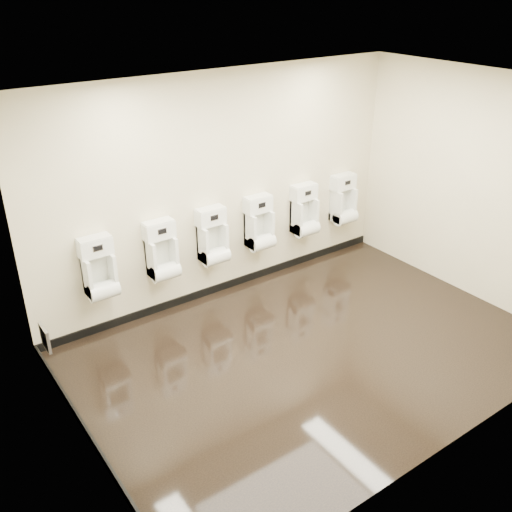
{
  "coord_description": "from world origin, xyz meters",
  "views": [
    {
      "loc": [
        -3.49,
        -3.83,
        3.75
      ],
      "look_at": [
        -0.38,
        0.55,
        1.07
      ],
      "focal_mm": 40.0,
      "sensor_mm": 36.0,
      "label": 1
    }
  ],
  "objects": [
    {
      "name": "urinal_0",
      "position": [
        -1.71,
        1.63,
        0.81
      ],
      "size": [
        0.37,
        0.28,
        0.69
      ],
      "color": "white",
      "rests_on": "back_wall"
    },
    {
      "name": "tile_overlay_left",
      "position": [
        -2.5,
        0.0,
        1.4
      ],
      "size": [
        0.01,
        3.5,
        2.8
      ],
      "primitive_type": "cube",
      "color": "white",
      "rests_on": "ground"
    },
    {
      "name": "urinal_2",
      "position": [
        -0.26,
        1.63,
        0.81
      ],
      "size": [
        0.37,
        0.28,
        0.69
      ],
      "color": "white",
      "rests_on": "back_wall"
    },
    {
      "name": "ground",
      "position": [
        0.0,
        0.0,
        0.0
      ],
      "size": [
        5.0,
        3.5,
        0.0
      ],
      "primitive_type": "cube",
      "color": "black",
      "rests_on": "ground"
    },
    {
      "name": "back_wall",
      "position": [
        0.0,
        1.75,
        1.4
      ],
      "size": [
        5.0,
        0.02,
        2.8
      ],
      "primitive_type": "cube",
      "color": "beige",
      "rests_on": "ground"
    },
    {
      "name": "right_wall",
      "position": [
        2.5,
        0.0,
        1.4
      ],
      "size": [
        0.02,
        3.5,
        2.8
      ],
      "primitive_type": "cube",
      "color": "beige",
      "rests_on": "ground"
    },
    {
      "name": "urinal_4",
      "position": [
        1.2,
        1.63,
        0.81
      ],
      "size": [
        0.37,
        0.28,
        0.69
      ],
      "color": "white",
      "rests_on": "back_wall"
    },
    {
      "name": "urinal_1",
      "position": [
        -0.95,
        1.63,
        0.81
      ],
      "size": [
        0.37,
        0.28,
        0.69
      ],
      "color": "white",
      "rests_on": "back_wall"
    },
    {
      "name": "ceiling",
      "position": [
        0.0,
        0.0,
        2.8
      ],
      "size": [
        5.0,
        3.5,
        0.0
      ],
      "primitive_type": "cube",
      "color": "silver"
    },
    {
      "name": "skirting_left",
      "position": [
        -2.49,
        0.0,
        0.05
      ],
      "size": [
        0.02,
        3.5,
        0.1
      ],
      "primitive_type": "cube",
      "color": "black",
      "rests_on": "ground"
    },
    {
      "name": "urinal_5",
      "position": [
        1.92,
        1.63,
        0.81
      ],
      "size": [
        0.37,
        0.28,
        0.69
      ],
      "color": "white",
      "rests_on": "back_wall"
    },
    {
      "name": "left_wall",
      "position": [
        -2.5,
        0.0,
        1.4
      ],
      "size": [
        0.02,
        3.5,
        2.8
      ],
      "primitive_type": "cube",
      "color": "beige",
      "rests_on": "ground"
    },
    {
      "name": "front_wall",
      "position": [
        0.0,
        -1.75,
        1.4
      ],
      "size": [
        5.0,
        0.02,
        2.8
      ],
      "primitive_type": "cube",
      "color": "beige",
      "rests_on": "ground"
    },
    {
      "name": "access_panel",
      "position": [
        -2.48,
        1.2,
        0.5
      ],
      "size": [
        0.04,
        0.25,
        0.25
      ],
      "color": "#9E9EA3",
      "rests_on": "left_wall"
    },
    {
      "name": "skirting_back",
      "position": [
        0.0,
        1.74,
        0.05
      ],
      "size": [
        5.0,
        0.02,
        0.1
      ],
      "primitive_type": "cube",
      "color": "black",
      "rests_on": "ground"
    },
    {
      "name": "urinal_3",
      "position": [
        0.44,
        1.63,
        0.81
      ],
      "size": [
        0.37,
        0.28,
        0.69
      ],
      "color": "white",
      "rests_on": "back_wall"
    }
  ]
}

